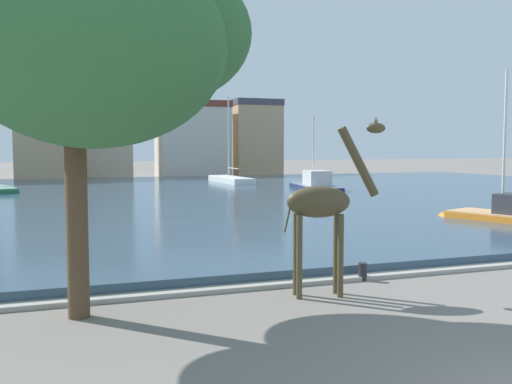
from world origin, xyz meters
name	(u,v)px	position (x,y,z in m)	size (l,w,h in m)	color
harbor_water	(156,198)	(0.00, 34.91, 0.18)	(87.18, 51.64, 0.35)	#334C60
quay_edge_coping	(318,281)	(0.00, 8.84, 0.06)	(87.18, 0.50, 0.12)	#ADA89E
giraffe_statue	(324,205)	(-0.47, 7.56, 2.28)	(2.54, 0.91, 4.47)	#4C4228
sailboat_white	(228,181)	(9.18, 48.11, 0.47)	(2.31, 9.28, 8.64)	white
sailboat_orange	(503,216)	(12.75, 15.82, 0.53)	(4.04, 6.68, 7.25)	orange
sailboat_navy	(313,186)	(12.83, 36.49, 0.60)	(3.75, 9.12, 6.23)	navy
shade_tree	(87,42)	(-6.03, 7.60, 5.93)	(7.55, 7.28, 7.89)	brown
mooring_bollard	(363,272)	(1.30, 8.69, 0.25)	(0.24, 0.24, 0.50)	#232326
townhouse_narrow_midrow	(46,139)	(-7.41, 62.96, 4.66)	(6.50, 7.91, 9.29)	tan
townhouse_wide_warehouse	(103,130)	(-1.11, 64.68, 5.71)	(6.38, 5.20, 11.39)	#C6B293
townhouse_end_terrace	(193,139)	(9.49, 64.12, 4.67)	(8.65, 5.64, 9.32)	beige
townhouse_corner_house	(254,138)	(18.11, 65.96, 4.93)	(6.20, 5.81, 9.83)	tan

